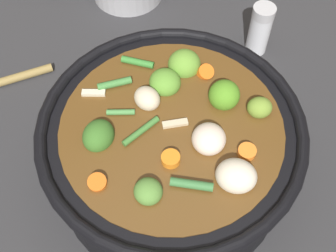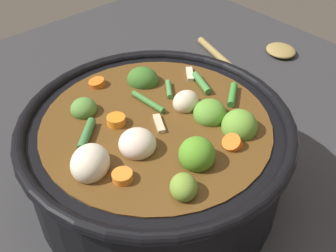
% 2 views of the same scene
% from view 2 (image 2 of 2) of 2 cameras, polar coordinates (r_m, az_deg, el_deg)
% --- Properties ---
extents(ground_plane, '(1.10, 1.10, 0.00)m').
position_cam_2_polar(ground_plane, '(0.57, -1.48, -8.78)').
color(ground_plane, '#2D2D30').
extents(cooking_pot, '(0.33, 0.33, 0.15)m').
position_cam_2_polar(cooking_pot, '(0.52, -1.58, -4.01)').
color(cooking_pot, black).
rests_on(cooking_pot, ground_plane).
extents(wooden_spoon, '(0.20, 0.22, 0.02)m').
position_cam_2_polar(wooden_spoon, '(0.85, 12.67, 9.55)').
color(wooden_spoon, olive).
rests_on(wooden_spoon, ground_plane).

